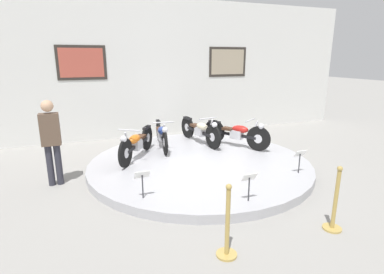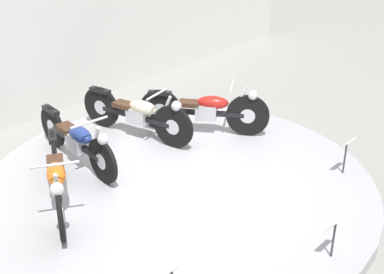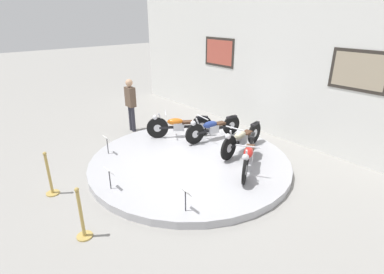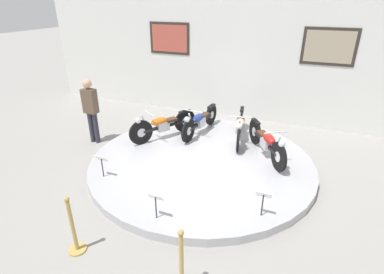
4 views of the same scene
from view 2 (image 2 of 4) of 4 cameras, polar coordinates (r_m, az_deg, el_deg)
The scene contains 8 objects.
ground_plane at distance 7.12m, azimuth -1.48°, elevation -6.01°, with size 60.00×60.00×0.00m, color gray.
display_platform at distance 7.07m, azimuth -1.49°, elevation -5.41°, with size 5.16×5.16×0.18m, color #ADADB2.
motorcycle_orange at distance 6.55m, azimuth -14.22°, elevation -4.30°, with size 1.13×1.71×0.80m.
motorcycle_blue at distance 7.43m, azimuth -12.14°, elevation -0.26°, with size 0.54×1.96×0.79m.
motorcycle_cream at distance 8.05m, azimuth -5.79°, elevation 2.56°, with size 0.55×1.98×0.80m.
motorcycle_red at distance 8.15m, azimuth 1.53°, elevation 3.00°, with size 1.14×1.71×0.80m.
info_placard_front_centre at distance 5.77m, azimuth 15.02°, elevation -9.33°, with size 0.26×0.11×0.51m.
info_placard_front_right at distance 7.33m, azimuth 16.13°, elevation -1.21°, with size 0.26×0.11×0.51m.
Camera 2 is at (-4.32, -4.13, 3.86)m, focal length 50.00 mm.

